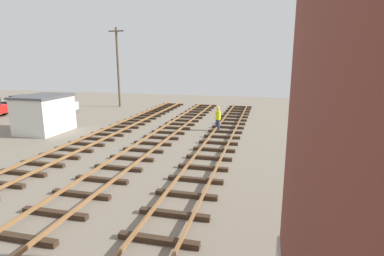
{
  "coord_description": "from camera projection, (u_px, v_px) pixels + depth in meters",
  "views": [
    {
      "loc": [
        3.97,
        -1.94,
        5.27
      ],
      "look_at": [
        -0.12,
        14.49,
        1.46
      ],
      "focal_mm": 28.31,
      "sensor_mm": 36.0,
      "label": 1
    }
  ],
  "objects": [
    {
      "name": "parked_car_silver",
      "position": [
        55.0,
        104.0,
        30.8
      ],
      "size": [
        4.2,
        2.04,
        1.76
      ],
      "color": "#B7B7BC",
      "rests_on": "ground"
    },
    {
      "name": "parked_car_black",
      "position": [
        25.0,
        104.0,
        31.05
      ],
      "size": [
        4.2,
        2.04,
        1.76
      ],
      "color": "black",
      "rests_on": "ground"
    },
    {
      "name": "utility_pole_far",
      "position": [
        118.0,
        66.0,
        34.15
      ],
      "size": [
        1.8,
        0.24,
        8.8
      ],
      "color": "brown",
      "rests_on": "ground"
    },
    {
      "name": "track_worker_foreground",
      "position": [
        218.0,
        119.0,
        22.99
      ],
      "size": [
        0.4,
        0.4,
        1.87
      ],
      "color": "#262D4C",
      "rests_on": "ground"
    },
    {
      "name": "control_hut",
      "position": [
        44.0,
        114.0,
        22.44
      ],
      "size": [
        3.0,
        3.8,
        2.76
      ],
      "color": "silver",
      "rests_on": "ground"
    }
  ]
}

